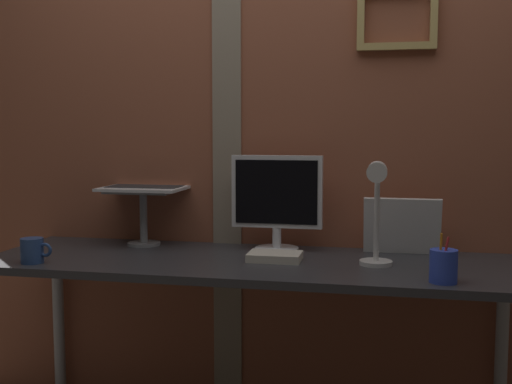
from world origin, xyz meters
TOP-DOWN VIEW (x-y plane):
  - brick_wall_back at (-0.00, 0.38)m, footprint 3.01×0.16m
  - desk at (-0.05, -0.00)m, footprint 2.04×0.65m
  - monitor at (0.01, 0.20)m, footprint 0.37×0.18m
  - laptop_stand at (-0.57, 0.20)m, footprint 0.28×0.22m
  - laptop at (-0.57, 0.27)m, footprint 0.35×0.31m
  - whiteboard_panel at (0.51, 0.22)m, footprint 0.30×0.07m
  - desk_lamp at (0.42, -0.06)m, footprint 0.12×0.20m
  - pen_cup at (0.64, -0.23)m, footprint 0.09×0.09m
  - coffee_mug at (-0.83, -0.23)m, footprint 0.12×0.08m
  - paper_clutter_stack at (0.04, -0.00)m, footprint 0.20×0.14m

SIDE VIEW (x-z plane):
  - desk at x=-0.05m, z-range 0.30..1.06m
  - paper_clutter_stack at x=0.04m, z-range 0.76..0.79m
  - coffee_mug at x=-0.83m, z-range 0.76..0.85m
  - pen_cup at x=0.64m, z-range 0.73..0.89m
  - whiteboard_panel at x=0.51m, z-range 0.75..0.98m
  - laptop_stand at x=-0.57m, z-range 0.80..1.03m
  - monitor at x=0.01m, z-range 0.78..1.17m
  - desk_lamp at x=0.42m, z-range 0.80..1.19m
  - laptop at x=-0.57m, z-range 0.94..1.18m
  - brick_wall_back at x=0.00m, z-range 0.00..2.41m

